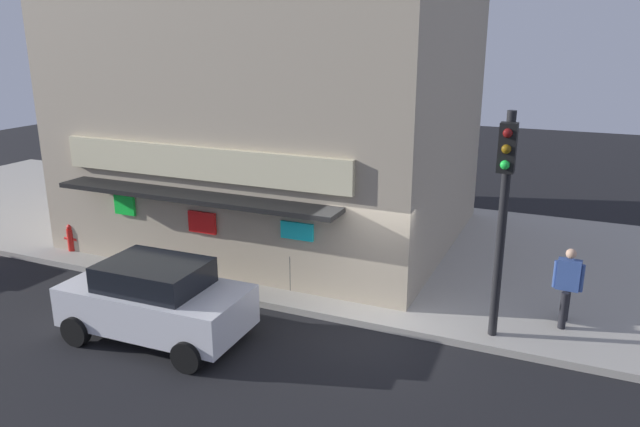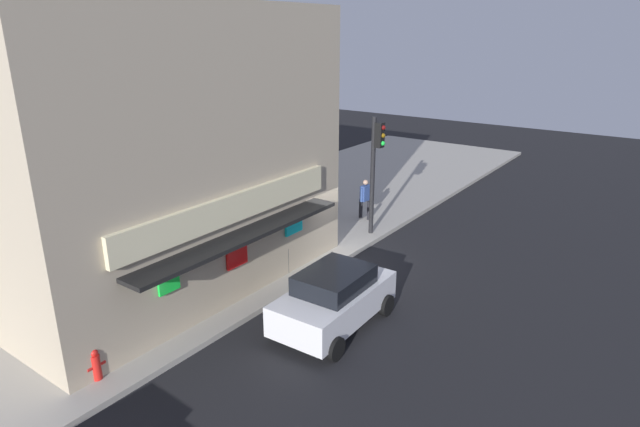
% 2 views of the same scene
% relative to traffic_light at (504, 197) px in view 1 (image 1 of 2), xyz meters
% --- Properties ---
extents(ground_plane, '(64.77, 64.77, 0.00)m').
position_rel_traffic_light_xyz_m(ground_plane, '(-2.67, -0.43, -3.19)').
color(ground_plane, black).
extents(sidewalk, '(43.18, 10.19, 0.17)m').
position_rel_traffic_light_xyz_m(sidewalk, '(-2.67, 4.66, -3.11)').
color(sidewalk, '#A39E93').
rests_on(sidewalk, ground_plane).
extents(corner_building, '(10.82, 9.47, 8.57)m').
position_rel_traffic_light_xyz_m(corner_building, '(-7.37, 4.69, 1.26)').
color(corner_building, tan).
rests_on(corner_building, sidewalk).
extents(traffic_light, '(0.32, 0.58, 4.70)m').
position_rel_traffic_light_xyz_m(traffic_light, '(0.00, 0.00, 0.00)').
color(traffic_light, black).
rests_on(traffic_light, sidewalk).
extents(fire_hydrant, '(0.46, 0.22, 0.81)m').
position_rel_traffic_light_xyz_m(fire_hydrant, '(-12.05, 0.44, -2.63)').
color(fire_hydrant, red).
rests_on(fire_hydrant, sidewalk).
extents(trash_can, '(0.50, 0.50, 0.90)m').
position_rel_traffic_light_xyz_m(trash_can, '(-4.91, 0.66, -2.58)').
color(trash_can, '#2D2D2D').
rests_on(trash_can, sidewalk).
extents(pedestrian, '(0.63, 0.60, 1.74)m').
position_rel_traffic_light_xyz_m(pedestrian, '(1.34, 1.21, -2.05)').
color(pedestrian, black).
rests_on(pedestrian, sidewalk).
extents(potted_plant_by_doorway, '(0.51, 0.51, 0.81)m').
position_rel_traffic_light_xyz_m(potted_plant_by_doorway, '(-8.04, 2.51, -2.61)').
color(potted_plant_by_doorway, '#59595B').
rests_on(potted_plant_by_doorway, sidewalk).
extents(parked_car_white, '(3.97, 2.16, 1.71)m').
position_rel_traffic_light_xyz_m(parked_car_white, '(-6.57, -2.58, -2.31)').
color(parked_car_white, silver).
rests_on(parked_car_white, ground_plane).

